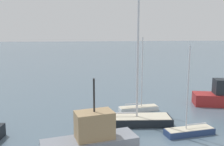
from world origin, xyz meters
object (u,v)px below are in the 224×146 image
sailboat_0 (130,118)px  sailboat_2 (139,108)px  sailboat_1 (189,130)px  fishing_boat_1 (92,138)px

sailboat_0 → sailboat_2: (1.87, 3.54, -0.21)m
sailboat_1 → sailboat_2: 7.02m
sailboat_1 → sailboat_2: sailboat_2 is taller
sailboat_0 → fishing_boat_1: sailboat_0 is taller
sailboat_0 → fishing_boat_1: (-4.02, -4.62, 0.43)m
sailboat_2 → fishing_boat_1: bearing=-129.4°
sailboat_1 → sailboat_2: bearing=-76.0°
sailboat_0 → sailboat_1: 5.13m
sailboat_1 → sailboat_2: (-2.18, 6.67, 0.02)m
sailboat_1 → sailboat_0: bearing=-41.8°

